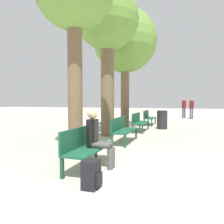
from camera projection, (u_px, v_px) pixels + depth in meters
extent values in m
plane|color=beige|center=(171.00, 192.00, 3.43)|extent=(80.00, 80.00, 0.00)
cube|color=#195138|center=(91.00, 148.00, 4.68)|extent=(0.52, 1.72, 0.04)
cube|color=#195138|center=(80.00, 137.00, 4.74)|extent=(0.04, 1.72, 0.43)
cube|color=#19422D|center=(83.00, 170.00, 3.85)|extent=(0.06, 0.06, 0.39)
cube|color=#19422D|center=(112.00, 151.00, 5.40)|extent=(0.06, 0.06, 0.39)
cube|color=#19422D|center=(62.00, 168.00, 3.99)|extent=(0.06, 0.06, 0.39)
cube|color=#19422D|center=(96.00, 149.00, 5.53)|extent=(0.06, 0.06, 0.39)
cube|color=#195138|center=(125.00, 131.00, 7.46)|extent=(0.52, 1.72, 0.04)
cube|color=#195138|center=(119.00, 124.00, 7.52)|extent=(0.04, 1.72, 0.43)
cube|color=#19422D|center=(125.00, 141.00, 6.64)|extent=(0.06, 0.06, 0.39)
cube|color=#19422D|center=(136.00, 134.00, 8.18)|extent=(0.06, 0.06, 0.39)
cube|color=#19422D|center=(112.00, 141.00, 6.77)|extent=(0.06, 0.06, 0.39)
cube|color=#19422D|center=(125.00, 133.00, 8.31)|extent=(0.06, 0.06, 0.39)
cube|color=#195138|center=(141.00, 123.00, 10.24)|extent=(0.52, 1.72, 0.04)
cube|color=#195138|center=(136.00, 117.00, 10.31)|extent=(0.04, 1.72, 0.43)
cube|color=#19422D|center=(142.00, 129.00, 9.42)|extent=(0.06, 0.06, 0.39)
cube|color=#19422D|center=(148.00, 125.00, 10.96)|extent=(0.06, 0.06, 0.39)
cube|color=#19422D|center=(133.00, 129.00, 9.55)|extent=(0.06, 0.06, 0.39)
cube|color=#19422D|center=(140.00, 125.00, 11.09)|extent=(0.06, 0.06, 0.39)
cube|color=#195138|center=(150.00, 118.00, 13.03)|extent=(0.52, 1.72, 0.04)
cube|color=#195138|center=(146.00, 114.00, 13.09)|extent=(0.04, 1.72, 0.43)
cube|color=#19422D|center=(152.00, 123.00, 12.20)|extent=(0.06, 0.06, 0.39)
cube|color=#19422D|center=(155.00, 121.00, 13.74)|extent=(0.06, 0.06, 0.39)
cube|color=#19422D|center=(144.00, 123.00, 12.33)|extent=(0.06, 0.06, 0.39)
cube|color=#19422D|center=(149.00, 120.00, 13.88)|extent=(0.06, 0.06, 0.39)
cylinder|color=brown|center=(75.00, 82.00, 6.23)|extent=(0.42, 0.42, 3.93)
cylinder|color=brown|center=(108.00, 86.00, 8.89)|extent=(0.55, 0.55, 4.04)
sphere|color=olive|center=(107.00, 19.00, 8.76)|extent=(2.54, 2.54, 2.54)
cylinder|color=brown|center=(125.00, 93.00, 11.56)|extent=(0.45, 0.45, 3.67)
sphere|color=olive|center=(125.00, 41.00, 11.42)|extent=(3.33, 3.33, 3.33)
cylinder|color=#4C4C4C|center=(100.00, 145.00, 4.58)|extent=(0.42, 0.12, 0.12)
cylinder|color=#4C4C4C|center=(110.00, 159.00, 4.52)|extent=(0.12, 0.12, 0.43)
cylinder|color=#4C4C4C|center=(103.00, 144.00, 4.72)|extent=(0.42, 0.12, 0.12)
cylinder|color=#4C4C4C|center=(112.00, 157.00, 4.67)|extent=(0.12, 0.12, 0.43)
cube|color=black|center=(92.00, 133.00, 4.70)|extent=(0.19, 0.23, 0.60)
cylinder|color=black|center=(90.00, 133.00, 4.58)|extent=(0.09, 0.09, 0.54)
cylinder|color=black|center=(95.00, 131.00, 4.82)|extent=(0.09, 0.09, 0.54)
sphere|color=tan|center=(92.00, 114.00, 4.68)|extent=(0.23, 0.23, 0.23)
cube|color=black|center=(91.00, 174.00, 3.56)|extent=(0.24, 0.31, 0.46)
cube|color=black|center=(99.00, 179.00, 3.52)|extent=(0.04, 0.21, 0.20)
cylinder|color=#384260|center=(183.00, 113.00, 17.97)|extent=(0.12, 0.12, 0.85)
cylinder|color=#384260|center=(185.00, 113.00, 17.92)|extent=(0.12, 0.12, 0.85)
cube|color=maroon|center=(184.00, 104.00, 17.91)|extent=(0.23, 0.26, 0.60)
cylinder|color=maroon|center=(182.00, 104.00, 17.95)|extent=(0.09, 0.09, 0.57)
cylinder|color=maroon|center=(186.00, 104.00, 17.87)|extent=(0.09, 0.09, 0.57)
sphere|color=#A37A5B|center=(184.00, 99.00, 17.89)|extent=(0.23, 0.23, 0.23)
cylinder|color=#384260|center=(190.00, 114.00, 17.19)|extent=(0.12, 0.12, 0.83)
cylinder|color=#384260|center=(192.00, 114.00, 17.15)|extent=(0.12, 0.12, 0.83)
cube|color=maroon|center=(192.00, 105.00, 17.14)|extent=(0.24, 0.26, 0.59)
cylinder|color=maroon|center=(190.00, 105.00, 17.17)|extent=(0.09, 0.09, 0.56)
cylinder|color=maroon|center=(193.00, 105.00, 17.10)|extent=(0.09, 0.09, 0.56)
sphere|color=#A37A5B|center=(192.00, 100.00, 17.11)|extent=(0.23, 0.23, 0.23)
cylinder|color=#232328|center=(162.00, 120.00, 11.13)|extent=(0.52, 0.52, 0.94)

